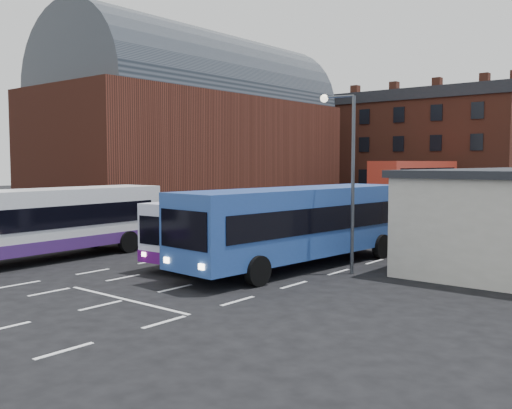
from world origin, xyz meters
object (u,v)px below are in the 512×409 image
Objects in this scene: bus_white_inbound at (240,223)px; bus_red_double at (415,186)px; bus_blue at (298,221)px; pedestrian_beige at (6,240)px; bus_white_outbound at (43,219)px; street_lamp at (347,166)px.

bus_red_double reaches higher than bus_white_inbound.
pedestrian_beige is at bearing 33.56° from bus_blue.
bus_white_outbound is 33.81m from bus_red_double.
street_lamp is (5.75, 0.00, 2.73)m from bus_white_inbound.
bus_red_double is (3.45, 33.63, 0.53)m from bus_white_outbound.
bus_white_inbound is 11.25m from pedestrian_beige.
street_lamp is at bearing -168.26° from pedestrian_beige.
bus_white_outbound is 2.51m from pedestrian_beige.
bus_blue reaches higher than bus_white_inbound.
bus_white_outbound is 1.67× the size of street_lamp.
bus_white_outbound is at bearing 35.69° from bus_blue.
bus_blue reaches higher than pedestrian_beige.
bus_blue is 1.75× the size of street_lamp.
street_lamp is 4.27× the size of pedestrian_beige.
street_lamp reaches higher than bus_blue.
pedestrian_beige is (-14.63, -6.86, -3.57)m from street_lamp.
pedestrian_beige is at bearing 34.91° from bus_white_inbound.
bus_white_outbound is 7.14× the size of pedestrian_beige.
bus_white_outbound is 1.04× the size of bus_red_double.
bus_blue is 7.47× the size of pedestrian_beige.
bus_white_inbound is 3.42m from bus_blue.
bus_white_inbound is (6.73, 6.17, -0.26)m from bus_white_outbound.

